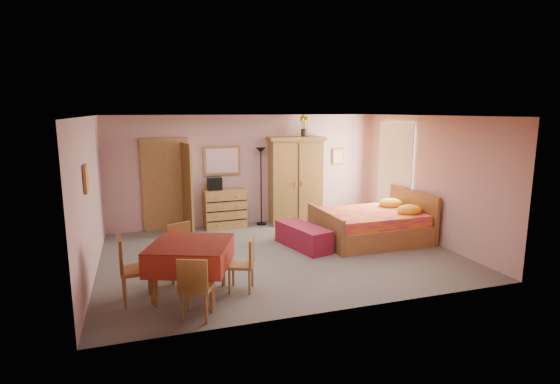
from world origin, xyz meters
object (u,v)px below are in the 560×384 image
object	(u,v)px
bench	(303,236)
chair_north	(185,253)
chair_west	(136,269)
chest_of_drawers	(225,209)
chair_east	(241,264)
wardrobe	(295,180)
wall_mirror	(222,161)
stereo	(215,184)
chair_south	(197,287)
dining_table	(191,270)
bed	(370,217)
sunflower_vase	(304,126)
floor_lamp	(261,186)

from	to	relation	value
bench	chair_north	xyz separation A→B (m)	(-2.41, -0.99, 0.23)
chair_west	chest_of_drawers	bearing A→B (deg)	146.90
chest_of_drawers	chair_east	xyz separation A→B (m)	(-0.46, -3.67, -0.04)
wardrobe	bench	size ratio (longest dim) A/B	1.55
chair_west	chair_east	size ratio (longest dim) A/B	1.20
wall_mirror	chair_east	distance (m)	4.07
chair_north	chair_east	world-z (taller)	chair_north
bench	chair_west	distance (m)	3.56
stereo	chair_south	bearing A→B (deg)	-102.80
wardrobe	chair_south	bearing A→B (deg)	-119.53
dining_table	chair_west	world-z (taller)	chair_west
bed	stereo	bearing A→B (deg)	145.62
sunflower_vase	chair_south	world-z (taller)	sunflower_vase
wall_mirror	dining_table	xyz separation A→B (m)	(-1.20, -3.86, -1.15)
stereo	sunflower_vase	size ratio (longest dim) A/B	0.63
floor_lamp	chair_south	bearing A→B (deg)	-115.59
dining_table	chair_north	size ratio (longest dim) A/B	1.22
bed	dining_table	size ratio (longest dim) A/B	1.97
wall_mirror	floor_lamp	size ratio (longest dim) A/B	0.47
chair_south	floor_lamp	bearing A→B (deg)	86.50
stereo	bed	world-z (taller)	stereo
chest_of_drawers	bench	distance (m)	2.33
chest_of_drawers	bed	distance (m)	3.34
chest_of_drawers	wardrobe	xyz separation A→B (m)	(1.71, -0.10, 0.59)
chair_south	chest_of_drawers	bearing A→B (deg)	96.56
floor_lamp	chair_east	size ratio (longest dim) A/B	2.26
bed	chair_east	xyz separation A→B (m)	(-3.17, -1.71, -0.09)
wardrobe	sunflower_vase	world-z (taller)	sunflower_vase
chair_north	chair_west	world-z (taller)	chair_west
floor_lamp	wardrobe	xyz separation A→B (m)	(0.83, -0.10, 0.12)
chest_of_drawers	chair_west	distance (m)	4.11
stereo	floor_lamp	xyz separation A→B (m)	(1.10, -0.00, -0.13)
chair_west	chair_east	xyz separation A→B (m)	(1.50, -0.05, -0.08)
stereo	chair_north	xyz separation A→B (m)	(-1.00, -2.99, -0.60)
stereo	wardrobe	size ratio (longest dim) A/B	0.15
stereo	chest_of_drawers	bearing A→B (deg)	-2.60
bench	chair_east	size ratio (longest dim) A/B	1.65
chair_west	chair_east	world-z (taller)	chair_west
chest_of_drawers	bed	xyz separation A→B (m)	(2.71, -1.95, 0.05)
sunflower_vase	chair_north	distance (m)	4.69
chest_of_drawers	floor_lamp	distance (m)	1.00
stereo	chair_south	size ratio (longest dim) A/B	0.37
wardrobe	bench	world-z (taller)	wardrobe
bed	wardrobe	bearing A→B (deg)	117.68
chair_west	wardrobe	bearing A→B (deg)	129.16
chest_of_drawers	dining_table	bearing A→B (deg)	-109.98
bench	chair_south	world-z (taller)	chair_south
wall_mirror	chair_west	size ratio (longest dim) A/B	0.88
bench	chair_west	bearing A→B (deg)	-152.66
floor_lamp	chair_west	bearing A→B (deg)	-128.12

